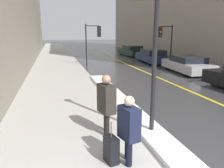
# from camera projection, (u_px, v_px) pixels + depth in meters

# --- Properties ---
(sidewalk_slab) EXTENTS (4.00, 80.00, 0.01)m
(sidewalk_slab) POSITION_uv_depth(u_px,v_px,m) (58.00, 67.00, 17.63)
(sidewalk_slab) COLOR #B2AFA8
(sidewalk_slab) RESTS_ON ground
(road_centre_stripe) EXTENTS (0.16, 80.00, 0.00)m
(road_centre_stripe) POSITION_uv_depth(u_px,v_px,m) (128.00, 65.00, 19.14)
(road_centre_stripe) COLOR gold
(road_centre_stripe) RESTS_ON ground
(snow_bank_curb) EXTENTS (0.75, 10.79, 0.14)m
(snow_bank_curb) POSITION_uv_depth(u_px,v_px,m) (122.00, 103.00, 8.57)
(snow_bank_curb) COLOR white
(snow_bank_curb) RESTS_ON ground
(lamp_post) EXTENTS (0.28, 0.28, 4.07)m
(lamp_post) POSITION_uv_depth(u_px,v_px,m) (155.00, 44.00, 5.53)
(lamp_post) COLOR black
(lamp_post) RESTS_ON ground
(traffic_light_near) EXTENTS (1.31, 0.33, 3.43)m
(traffic_light_near) POSITION_uv_depth(u_px,v_px,m) (94.00, 36.00, 18.18)
(traffic_light_near) COLOR black
(traffic_light_near) RESTS_ON ground
(traffic_light_far) EXTENTS (1.31, 0.32, 3.39)m
(traffic_light_far) POSITION_uv_depth(u_px,v_px,m) (164.00, 36.00, 18.69)
(traffic_light_far) COLOR black
(traffic_light_far) RESTS_ON ground
(pedestrian_in_glasses) EXTENTS (0.40, 0.55, 1.52)m
(pedestrian_in_glasses) POSITION_uv_depth(u_px,v_px,m) (129.00, 127.00, 4.57)
(pedestrian_in_glasses) COLOR black
(pedestrian_in_glasses) RESTS_ON ground
(pedestrian_nearside) EXTENTS (0.44, 0.60, 1.68)m
(pedestrian_nearside) POSITION_uv_depth(u_px,v_px,m) (106.00, 102.00, 5.92)
(pedestrian_nearside) COLOR black
(pedestrian_nearside) RESTS_ON ground
(parked_car_silver) EXTENTS (2.16, 4.59, 1.15)m
(parked_car_silver) POSITION_uv_depth(u_px,v_px,m) (187.00, 64.00, 15.38)
(parked_car_silver) COLOR #B2B2B7
(parked_car_silver) RESTS_ON ground
(parked_car_navy) EXTENTS (2.14, 5.01, 1.23)m
(parked_car_navy) POSITION_uv_depth(u_px,v_px,m) (152.00, 56.00, 20.39)
(parked_car_navy) COLOR navy
(parked_car_navy) RESTS_ON ground
(parked_car_dark_green) EXTENTS (2.14, 4.95, 1.21)m
(parked_car_dark_green) POSITION_uv_depth(u_px,v_px,m) (132.00, 51.00, 26.32)
(parked_car_dark_green) COLOR black
(parked_car_dark_green) RESTS_ON ground
(rolling_suitcase) EXTENTS (0.30, 0.40, 0.95)m
(rolling_suitcase) POSITION_uv_depth(u_px,v_px,m) (111.00, 150.00, 4.71)
(rolling_suitcase) COLOR black
(rolling_suitcase) RESTS_ON ground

